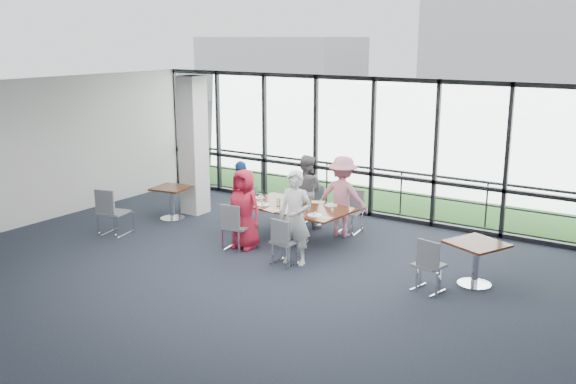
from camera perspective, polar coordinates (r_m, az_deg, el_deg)
The scene contains 40 objects.
floor at distance 11.00m, azimuth -4.40°, elevation -8.13°, with size 12.00×10.00×0.02m, color #1D222E.
ceiling at distance 10.25m, azimuth -4.73°, elevation 8.77°, with size 12.00×10.00×0.04m, color silver.
wall_left at distance 14.90m, azimuth -23.14°, elevation 3.05°, with size 0.10×10.00×3.20m, color silver.
curtain_wall_back at distance 14.69m, azimuth 7.51°, elevation 3.90°, with size 12.00×0.10×3.20m, color white.
structural_column at distance 15.03m, azimuth -8.41°, elevation 4.09°, with size 0.50×0.50×3.20m, color silver.
apron at distance 19.54m, azimuth 13.82°, elevation 1.22°, with size 80.00×70.00×0.02m, color gray.
grass_strip at distance 17.70m, azimuth 11.62°, elevation 0.16°, with size 80.00×5.00×0.01m, color #265021.
hangar_aux at distance 43.51m, azimuth -0.63°, elevation 10.99°, with size 10.00×6.00×4.00m, color silver.
guard_rail at distance 15.44m, azimuth 8.36°, elevation 0.18°, with size 0.06×0.06×12.00m, color #2D2D33.
main_table at distance 12.90m, azimuth 0.73°, elevation -1.69°, with size 2.33×1.43×0.75m.
side_table_left at distance 14.75m, azimuth -10.33°, elevation -0.08°, with size 0.87×0.87×0.75m.
side_table_right at distance 11.12m, azimuth 16.42°, elevation -4.93°, with size 1.09×1.09×0.75m.
diner_near_left at distance 12.52m, azimuth -3.92°, elevation -1.52°, with size 0.77×0.50×1.58m, color #B81A32.
diner_near_right at distance 11.62m, azimuth 0.64°, elevation -2.30°, with size 0.63×0.46×1.74m, color silver.
diner_far_left at distance 13.90m, azimuth 1.60°, elevation 0.08°, with size 0.78×0.48×1.59m, color slate.
diner_far_right at distance 13.29m, azimuth 4.87°, elevation -0.41°, with size 1.09×0.56×1.69m, color #CA7489.
diner_end at distance 13.78m, azimuth -4.12°, elevation -0.28°, with size 0.88×0.48×1.50m, color #254E98.
chair_main_nl at distance 12.54m, azimuth -4.49°, elevation -3.12°, with size 0.44×0.44×0.90m, color slate, non-canonical shape.
chair_main_nr at distance 11.69m, azimuth -0.27°, elevation -4.44°, with size 0.42×0.42×0.87m, color slate, non-canonical shape.
chair_main_fl at distance 14.13m, azimuth 2.16°, elevation -1.26°, with size 0.41×0.41×0.85m, color slate, non-canonical shape.
chair_main_fr at distance 13.60m, azimuth 5.46°, elevation -1.84°, with size 0.43×0.43×0.88m, color slate, non-canonical shape.
chair_main_end at distance 13.98m, azimuth -4.22°, elevation -1.40°, with size 0.43×0.43×0.87m, color slate, non-canonical shape.
chair_spare_la at distance 13.87m, azimuth -15.13°, elevation -1.77°, with size 0.48×0.48×0.97m, color slate, non-canonical shape.
chair_spare_lb at distance 15.46m, azimuth -8.57°, elevation 0.02°, with size 0.45×0.45×0.91m, color slate, non-canonical shape.
chair_spare_r at distance 10.73m, azimuth 12.43°, elevation -6.37°, with size 0.44×0.44×0.90m, color slate, non-canonical shape.
plate_nl at distance 12.95m, azimuth -2.24°, elevation -1.14°, with size 0.28×0.28×0.01m, color white.
plate_nr at distance 12.20m, azimuth 2.37°, elevation -2.07°, with size 0.28×0.28×0.01m, color white.
plate_fl at distance 13.53m, azimuth 0.05°, elevation -0.47°, with size 0.24×0.24×0.01m, color white.
plate_fr at distance 12.92m, azimuth 3.84°, elevation -1.19°, with size 0.26×0.26×0.01m, color white.
plate_end at distance 13.51m, azimuth -2.60°, elevation -0.51°, with size 0.23×0.23×0.01m, color white.
tumbler_a at distance 12.85m, azimuth -0.85°, elevation -0.93°, with size 0.08×0.08×0.15m, color white.
tumbler_b at distance 12.46m, azimuth 1.40°, elevation -1.43°, with size 0.07×0.07×0.14m, color white.
tumbler_c at distance 13.01m, azimuth 1.96°, elevation -0.77°, with size 0.07×0.07×0.14m, color white.
tumbler_d at distance 13.18m, azimuth -2.30°, elevation -0.58°, with size 0.07×0.07×0.14m, color white.
menu_a at distance 12.57m, azimuth -1.47°, elevation -1.62°, with size 0.31×0.21×0.00m, color silver.
menu_b at distance 12.07m, azimuth 3.25°, elevation -2.28°, with size 0.27×0.19×0.00m, color silver.
menu_c at distance 13.18m, azimuth 2.61°, elevation -0.90°, with size 0.31×0.22×0.00m, color silver.
condiment_caddy at distance 12.86m, azimuth 1.31°, elevation -1.17°, with size 0.10×0.07×0.04m, color black.
ketchup_bottle at distance 12.84m, azimuth 1.11°, elevation -0.88°, with size 0.06×0.06×0.18m, color #AB0408.
green_bottle at distance 12.77m, azimuth 1.36°, elevation -0.92°, with size 0.05×0.05×0.20m, color #226A36.
Camera 1 is at (6.29, -8.04, 4.08)m, focal length 40.00 mm.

